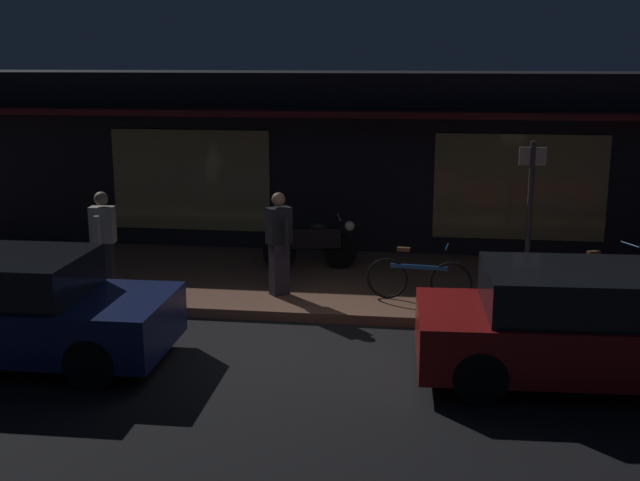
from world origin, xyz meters
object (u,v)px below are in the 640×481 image
at_px(motorcycle, 312,242).
at_px(sign_post, 530,203).
at_px(bicycle_parked, 419,279).
at_px(bicycle_extra, 605,280).
at_px(parked_car_far, 584,326).
at_px(person_photographer, 104,241).
at_px(parked_car_near, 11,308).
at_px(person_bystander, 279,242).

bearing_deg(motorcycle, sign_post, -5.68).
xyz_separation_m(bicycle_parked, bicycle_extra, (2.87, 0.32, 0.00)).
xyz_separation_m(sign_post, parked_car_far, (0.25, -3.91, -0.81)).
bearing_deg(sign_post, parked_car_far, -86.35).
bearing_deg(bicycle_parked, person_photographer, -176.67).
relative_size(bicycle_extra, sign_post, 0.63).
bearing_deg(sign_post, bicycle_parked, -143.14).
distance_m(motorcycle, sign_post, 3.86).
bearing_deg(bicycle_extra, motorcycle, 163.81).
bearing_deg(motorcycle, bicycle_extra, -16.19).
height_order(bicycle_extra, parked_car_near, parked_car_near).
bearing_deg(parked_car_near, sign_post, 31.00).
relative_size(person_photographer, parked_car_far, 0.40).
height_order(motorcycle, person_photographer, person_photographer).
xyz_separation_m(bicycle_extra, parked_car_far, (-0.83, -2.88, 0.20)).
bearing_deg(bicycle_extra, person_photographer, -175.59).
bearing_deg(sign_post, person_photographer, -166.49).
bearing_deg(parked_car_near, person_bystander, 44.06).
xyz_separation_m(motorcycle, bicycle_parked, (1.95, -1.72, -0.14)).
relative_size(person_photographer, parked_car_near, 0.40).
relative_size(motorcycle, parked_car_far, 0.40).
height_order(person_photographer, person_bystander, same).
xyz_separation_m(motorcycle, sign_post, (3.75, -0.37, 0.86)).
height_order(motorcycle, sign_post, sign_post).
bearing_deg(bicycle_extra, parked_car_far, -106.02).
distance_m(bicycle_extra, person_photographer, 7.93).
relative_size(bicycle_extra, parked_car_near, 0.37).
distance_m(motorcycle, bicycle_extra, 5.02).
distance_m(bicycle_parked, parked_car_far, 3.29).
xyz_separation_m(bicycle_parked, parked_car_far, (2.04, -2.57, 0.20)).
bearing_deg(motorcycle, parked_car_near, -125.49).
xyz_separation_m(parked_car_near, parked_car_far, (7.27, 0.31, 0.00)).
bearing_deg(parked_car_far, bicycle_parked, 128.53).
height_order(bicycle_extra, parked_car_far, parked_car_far).
height_order(motorcycle, parked_car_near, parked_car_near).
bearing_deg(person_bystander, person_photographer, -173.38).
distance_m(motorcycle, parked_car_far, 5.86).
bearing_deg(bicycle_extra, bicycle_parked, -173.71).
height_order(bicycle_parked, parked_car_far, parked_car_far).
distance_m(parked_car_near, parked_car_far, 7.27).
bearing_deg(person_photographer, bicycle_extra, 4.41).
bearing_deg(person_bystander, motorcycle, 80.85).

